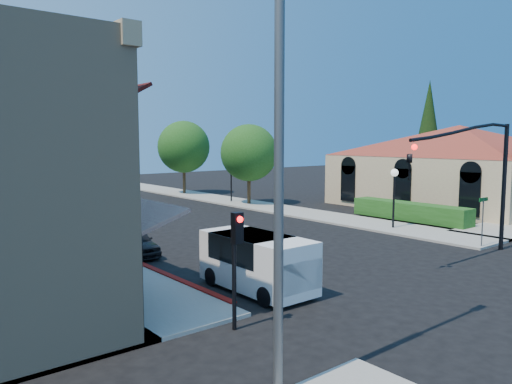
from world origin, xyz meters
TOP-DOWN VIEW (x-y plane):
  - ground at (0.00, 0.00)m, footprint 120.00×120.00m
  - sidewalk_right at (8.75, 27.00)m, footprint 3.50×50.00m
  - curb_red_strip at (-6.90, 8.00)m, footprint 0.25×10.00m
  - mission_building at (21.99, 11.50)m, footprint 30.12×30.12m
  - hedge at (11.70, 9.00)m, footprint 1.40×8.00m
  - conifer_far at (28.00, 18.00)m, footprint 3.20×3.20m
  - street_tree_a at (8.80, 22.00)m, footprint 4.56×4.56m
  - street_tree_b at (8.80, 32.00)m, footprint 4.94×4.94m
  - signal_mast_arm at (5.86, 1.50)m, footprint 8.01×0.39m
  - secondary_signal at (-8.00, 1.41)m, footprint 0.28×0.42m
  - cobra_streetlight at (-9.15, -2.00)m, footprint 3.60×0.25m
  - street_name_sign at (7.50, 2.20)m, footprint 0.80×0.06m
  - lamppost_left_near at (-8.50, 8.00)m, footprint 0.44×0.44m
  - lamppost_left_far at (-8.50, 22.00)m, footprint 0.44×0.44m
  - lamppost_right_near at (8.50, 8.00)m, footprint 0.44×0.44m
  - lamppost_right_far at (8.50, 24.00)m, footprint 0.44×0.44m
  - white_van at (-5.23, 3.83)m, footprint 1.97×4.43m
  - parked_car_a at (-6.20, 11.56)m, footprint 1.75×3.70m
  - parked_car_b at (-5.83, 19.00)m, footprint 1.81×4.08m
  - parked_car_c at (-4.80, 20.41)m, footprint 2.03×4.49m
  - parked_car_d at (-6.20, 31.65)m, footprint 2.37×4.40m

SIDE VIEW (x-z plane):
  - ground at x=0.00m, z-range 0.00..0.00m
  - curb_red_strip at x=-6.90m, z-range -0.03..0.03m
  - hedge at x=11.70m, z-range -0.55..0.55m
  - sidewalk_right at x=8.75m, z-range 0.00..0.12m
  - parked_car_d at x=-6.20m, z-range 0.00..1.17m
  - parked_car_a at x=-6.20m, z-range 0.00..1.22m
  - parked_car_c at x=-4.80m, z-range 0.00..1.28m
  - parked_car_b at x=-5.83m, z-range 0.00..1.30m
  - white_van at x=-5.23m, z-range 0.15..2.11m
  - street_name_sign at x=7.50m, z-range 0.45..2.95m
  - secondary_signal at x=-8.00m, z-range 0.66..3.98m
  - lamppost_left_near at x=-8.50m, z-range 0.95..4.52m
  - lamppost_left_far at x=-8.50m, z-range 0.95..4.52m
  - lamppost_right_near at x=8.50m, z-range 0.95..4.52m
  - lamppost_right_far at x=8.50m, z-range 0.95..4.52m
  - mission_building at x=21.99m, z-range 0.55..6.95m
  - signal_mast_arm at x=5.86m, z-range 1.09..7.09m
  - street_tree_a at x=8.80m, z-range 0.95..7.43m
  - street_tree_b at x=8.80m, z-range 1.03..8.05m
  - cobra_streetlight at x=-9.15m, z-range 0.61..9.92m
  - conifer_far at x=28.00m, z-range 0.86..11.86m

